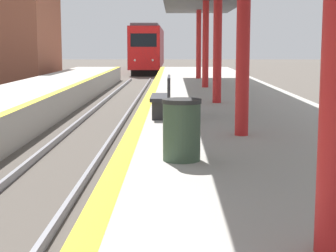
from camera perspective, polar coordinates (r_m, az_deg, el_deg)
name	(u,v)px	position (r m, az deg, el deg)	size (l,w,h in m)	color
train	(149,49)	(55.54, -1.98, 7.86)	(2.66, 19.18, 4.40)	black
trash_bin	(182,130)	(7.90, 1.40, -0.38)	(0.56, 0.56, 0.87)	#384C38
bench	(163,95)	(12.76, -0.46, 3.12)	(0.44, 1.52, 0.92)	#28282D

